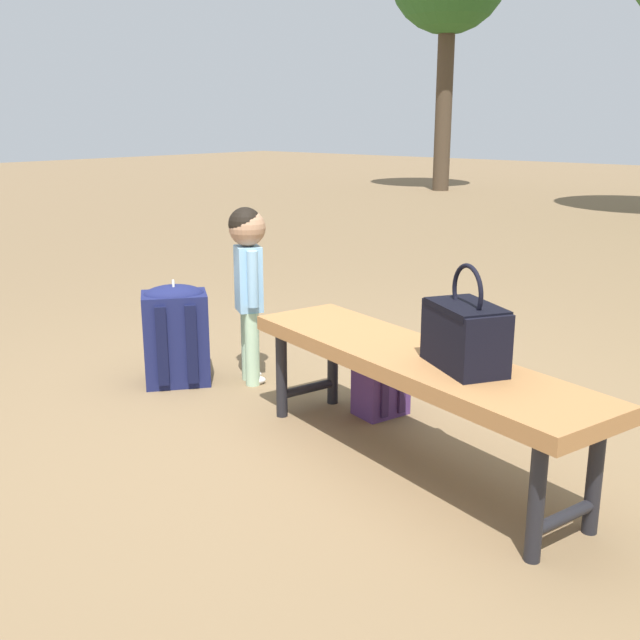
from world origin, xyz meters
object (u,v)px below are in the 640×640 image
park_bench (414,368)px  handbag (465,333)px  backpack_small (381,375)px  backpack_large (176,332)px  child_standing (248,268)px

park_bench → handbag: (-0.22, 0.03, 0.18)m
handbag → backpack_small: size_ratio=1.00×
backpack_large → handbag: bearing=178.1°
park_bench → backpack_small: park_bench is taller
handbag → child_standing: (1.37, -0.29, 0.01)m
child_standing → park_bench: bearing=167.0°
park_bench → backpack_large: bearing=-0.9°
park_bench → backpack_large: 1.43m
handbag → backpack_large: size_ratio=0.69×
park_bench → backpack_large: backpack_large is taller
park_bench → handbag: bearing=172.2°
child_standing → backpack_small: child_standing is taller
backpack_large → backpack_small: size_ratio=1.44×
handbag → backpack_large: (1.64, -0.05, -0.31)m
handbag → backpack_large: 1.67m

